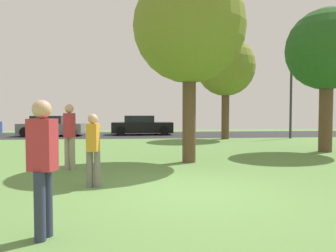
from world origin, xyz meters
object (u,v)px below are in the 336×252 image
Objects in this scene: person_walking at (93,147)px; oak_tree_right at (226,67)px; person_bystander at (70,133)px; maple_tree_far at (327,51)px; person_thrower at (43,162)px; parked_car_black at (142,126)px; oak_tree_center at (189,28)px; street_lamp_post at (291,101)px; parked_car_grey at (51,127)px.

oak_tree_right is at bearing -20.44° from person_walking.
oak_tree_right is 13.55m from person_walking.
person_walking is (0.93, -2.17, -0.16)m from person_bystander.
maple_tree_far is 12.24m from person_thrower.
person_thrower reaches higher than parked_car_black.
oak_tree_center reaches higher than person_bystander.
person_thrower is at bearing -94.70° from parked_car_black.
oak_tree_center reaches higher than street_lamp_post.
maple_tree_far reaches higher than person_walking.
maple_tree_far is 1.40× the size of parked_car_grey.
parked_car_grey is (-3.83, 12.89, -0.40)m from person_bystander.
person_thrower is at bearing -113.94° from oak_tree_right.
street_lamp_post reaches higher than parked_car_black.
parked_car_grey is at bearing 162.45° from oak_tree_right.
parked_car_grey is at bearing 24.96° from person_walking.
person_thrower is at bearing -177.83° from person_walking.
person_walking is 15.51m from street_lamp_post.
person_bystander is 13.45m from parked_car_grey.
maple_tree_far is 3.64× the size of person_walking.
street_lamp_post is (8.91, -4.00, 1.63)m from parked_car_black.
person_thrower is 0.43× the size of parked_car_grey.
person_walking is at bearing -144.26° from person_bystander.
oak_tree_center is 7.34m from person_thrower.
street_lamp_post reaches higher than parked_car_grey.
oak_tree_right is at bearing -24.32° from person_bystander.
oak_tree_right is 4.50m from street_lamp_post.
street_lamp_post is at bearing -109.39° from person_thrower.
maple_tree_far is 3.14× the size of person_bystander.
person_bystander is 2.37m from person_walking.
person_bystander is (-9.40, -3.10, -3.02)m from maple_tree_far.
street_lamp_post is (14.94, -3.43, 1.63)m from parked_car_grey.
person_bystander is at bearing -99.25° from parked_car_black.
maple_tree_far is at bearing -59.28° from person_bystander.
person_thrower is at bearing -125.90° from street_lamp_post.
parked_car_black is (2.19, 13.47, -0.40)m from person_bystander.
parked_car_grey is at bearing 167.08° from street_lamp_post.
parked_car_grey is at bearing 121.70° from oak_tree_center.
parked_car_black is (1.26, 15.63, -0.23)m from person_walking.
person_thrower is at bearing -115.53° from oak_tree_center.
maple_tree_far is at bearing -69.77° from oak_tree_right.
oak_tree_center is 6.26m from maple_tree_far.
maple_tree_far is at bearing -50.72° from person_walking.
maple_tree_far is at bearing -104.99° from street_lamp_post.
parked_car_black is at bearing -78.20° from person_thrower.
parked_car_grey and parked_car_black have the same top height.
oak_tree_center is 1.06× the size of maple_tree_far.
oak_tree_right reaches higher than person_bystander.
maple_tree_far is 1.27× the size of street_lamp_post.
person_bystander reaches higher than person_walking.
person_walking is 0.35× the size of street_lamp_post.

